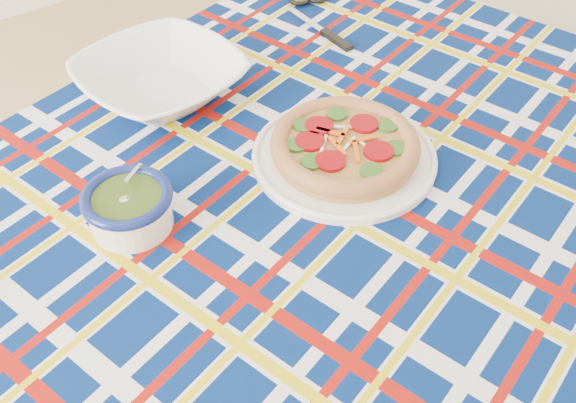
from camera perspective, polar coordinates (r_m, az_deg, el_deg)
dining_table at (r=1.07m, az=-2.02°, el=-4.08°), size 1.88×1.45×0.78m
tablecloth at (r=1.05m, az=-2.06°, el=-3.16°), size 1.92×1.49×0.11m
main_focaccia_plate at (r=1.09m, az=5.08°, el=4.95°), size 0.38×0.38×0.06m
pesto_bowl at (r=0.99m, az=-13.98°, el=-0.34°), size 0.16×0.16×0.08m
serving_bowl at (r=1.26m, az=-11.24°, el=10.64°), size 0.33×0.33×0.07m
table_knife at (r=1.49m, az=1.77°, el=15.81°), size 0.02×0.24×0.01m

